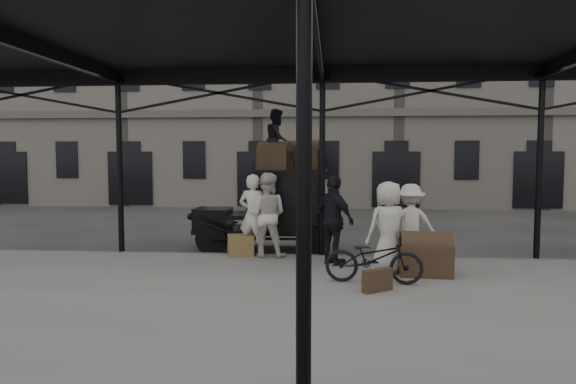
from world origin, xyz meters
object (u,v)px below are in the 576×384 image
at_px(porter_left, 253,215).
at_px(porter_official, 334,220).
at_px(taxi, 279,206).
at_px(bicycle, 374,258).
at_px(steamer_trunk_roof_near, 275,158).
at_px(steamer_trunk_platform, 425,257).

distance_m(porter_left, porter_official, 2.10).
bearing_deg(taxi, bicycle, -60.22).
relative_size(taxi, steamer_trunk_roof_near, 4.42).
height_order(taxi, porter_left, taxi).
height_order(bicycle, steamer_trunk_platform, bicycle).
relative_size(taxi, bicycle, 2.00).
bearing_deg(porter_left, bicycle, 150.93).
height_order(porter_official, bicycle, porter_official).
relative_size(porter_official, steamer_trunk_platform, 1.95).
distance_m(taxi, porter_official, 2.70).
distance_m(porter_official, steamer_trunk_platform, 2.11).
height_order(taxi, steamer_trunk_platform, taxi).
xyz_separation_m(porter_official, steamer_trunk_platform, (1.83, -0.87, -0.61)).
height_order(bicycle, steamer_trunk_roof_near, steamer_trunk_roof_near).
relative_size(taxi, steamer_trunk_platform, 3.61).
relative_size(porter_left, bicycle, 1.07).
relative_size(porter_official, steamer_trunk_roof_near, 2.39).
distance_m(porter_left, steamer_trunk_platform, 4.17).
xyz_separation_m(bicycle, steamer_trunk_platform, (1.08, 0.72, -0.11)).
height_order(taxi, bicycle, taxi).
bearing_deg(bicycle, porter_left, 53.38).
relative_size(steamer_trunk_roof_near, steamer_trunk_platform, 0.82).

